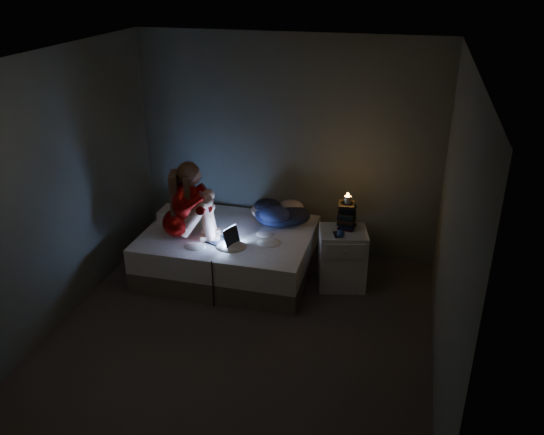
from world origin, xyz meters
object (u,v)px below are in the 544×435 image
(nightstand, at_px, (342,258))
(candle, at_px, (348,199))
(phone, at_px, (335,234))
(bed, at_px, (229,252))
(woman, at_px, (177,201))
(laptop, at_px, (222,233))

(nightstand, distance_m, candle, 0.67)
(nightstand, relative_size, phone, 4.73)
(bed, xyz_separation_m, woman, (-0.47, -0.27, 0.70))
(woman, height_order, candle, woman)
(laptop, bearing_deg, phone, 31.02)
(laptop, bearing_deg, bed, 114.91)
(woman, bearing_deg, laptop, -15.39)
(woman, distance_m, candle, 1.81)
(bed, relative_size, candle, 23.29)
(bed, height_order, woman, woman)
(bed, xyz_separation_m, laptop, (0.02, -0.26, 0.37))
(woman, bearing_deg, bed, 13.98)
(laptop, xyz_separation_m, phone, (1.19, 0.21, 0.04))
(nightstand, xyz_separation_m, phone, (-0.08, -0.10, 0.34))
(woman, xyz_separation_m, nightstand, (1.76, 0.31, -0.62))
(laptop, distance_m, candle, 1.39)
(nightstand, bearing_deg, laptop, -179.53)
(laptop, relative_size, nightstand, 0.48)
(candle, relative_size, phone, 0.57)
(laptop, xyz_separation_m, candle, (1.28, 0.39, 0.37))
(bed, xyz_separation_m, nightstand, (1.29, 0.05, 0.08))
(bed, xyz_separation_m, candle, (1.30, 0.13, 0.74))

